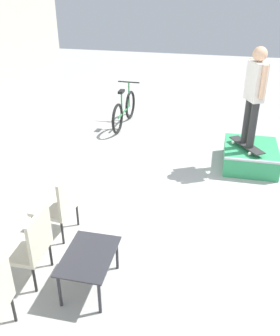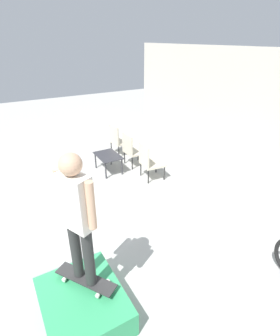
{
  "view_description": "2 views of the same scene",
  "coord_description": "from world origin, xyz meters",
  "px_view_note": "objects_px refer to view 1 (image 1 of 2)",
  "views": [
    {
      "loc": [
        -4.8,
        -0.08,
        3.29
      ],
      "look_at": [
        -0.26,
        0.92,
        0.81
      ],
      "focal_mm": 40.0,
      "sensor_mm": 36.0,
      "label": 1
    },
    {
      "loc": [
        4.03,
        -1.21,
        3.21
      ],
      "look_at": [
        -0.15,
        1.2,
        0.79
      ],
      "focal_mm": 28.0,
      "sensor_mm": 36.0,
      "label": 2
    }
  ],
  "objects_px": {
    "skateboard_on_ramp": "(247,145)",
    "person_skater": "(255,90)",
    "bicycle": "(124,111)",
    "skate_ramp_box": "(250,156)",
    "coffee_table": "(89,259)",
    "patio_chair_right": "(60,203)",
    "patio_chair_center": "(30,244)"
  },
  "relations": [
    {
      "from": "skateboard_on_ramp",
      "to": "patio_chair_center",
      "type": "relative_size",
      "value": 0.87
    },
    {
      "from": "skateboard_on_ramp",
      "to": "patio_chair_right",
      "type": "height_order",
      "value": "patio_chair_right"
    },
    {
      "from": "bicycle",
      "to": "skateboard_on_ramp",
      "type": "bearing_deg",
      "value": -117.9
    },
    {
      "from": "skate_ramp_box",
      "to": "bicycle",
      "type": "bearing_deg",
      "value": 62.3
    },
    {
      "from": "coffee_table",
      "to": "patio_chair_center",
      "type": "relative_size",
      "value": 0.86
    },
    {
      "from": "patio_chair_right",
      "to": "bicycle",
      "type": "xyz_separation_m",
      "value": [
        4.16,
        0.19,
        -0.13
      ]
    },
    {
      "from": "person_skater",
      "to": "patio_chair_center",
      "type": "distance_m",
      "value": 4.37
    },
    {
      "from": "patio_chair_right",
      "to": "coffee_table",
      "type": "bearing_deg",
      "value": 44.85
    },
    {
      "from": "person_skater",
      "to": "patio_chair_right",
      "type": "bearing_deg",
      "value": 110.78
    },
    {
      "from": "skateboard_on_ramp",
      "to": "person_skater",
      "type": "relative_size",
      "value": 0.47
    },
    {
      "from": "skate_ramp_box",
      "to": "bicycle",
      "type": "height_order",
      "value": "bicycle"
    },
    {
      "from": "patio_chair_right",
      "to": "skate_ramp_box",
      "type": "bearing_deg",
      "value": 141.3
    },
    {
      "from": "skate_ramp_box",
      "to": "coffee_table",
      "type": "xyz_separation_m",
      "value": [
        -3.55,
        1.92,
        0.21
      ]
    },
    {
      "from": "coffee_table",
      "to": "bicycle",
      "type": "relative_size",
      "value": 0.47
    },
    {
      "from": "patio_chair_center",
      "to": "bicycle",
      "type": "height_order",
      "value": "bicycle"
    },
    {
      "from": "person_skater",
      "to": "patio_chair_right",
      "type": "xyz_separation_m",
      "value": [
        -2.55,
        2.53,
        -0.99
      ]
    },
    {
      "from": "patio_chair_right",
      "to": "person_skater",
      "type": "bearing_deg",
      "value": 141.07
    },
    {
      "from": "skate_ramp_box",
      "to": "patio_chair_right",
      "type": "height_order",
      "value": "patio_chair_right"
    },
    {
      "from": "skateboard_on_ramp",
      "to": "person_skater",
      "type": "distance_m",
      "value": 1.03
    },
    {
      "from": "bicycle",
      "to": "patio_chair_center",
      "type": "bearing_deg",
      "value": -175.17
    },
    {
      "from": "skate_ramp_box",
      "to": "coffee_table",
      "type": "relative_size",
      "value": 1.49
    },
    {
      "from": "person_skater",
      "to": "bicycle",
      "type": "distance_m",
      "value": 3.35
    },
    {
      "from": "coffee_table",
      "to": "patio_chair_right",
      "type": "distance_m",
      "value": 1.13
    },
    {
      "from": "skate_ramp_box",
      "to": "bicycle",
      "type": "xyz_separation_m",
      "value": [
        1.48,
        2.82,
        0.18
      ]
    },
    {
      "from": "coffee_table",
      "to": "patio_chair_right",
      "type": "xyz_separation_m",
      "value": [
        0.88,
        0.71,
        0.09
      ]
    },
    {
      "from": "skateboard_on_ramp",
      "to": "patio_chair_center",
      "type": "bearing_deg",
      "value": 110.07
    },
    {
      "from": "skateboard_on_ramp",
      "to": "patio_chair_center",
      "type": "xyz_separation_m",
      "value": [
        -3.43,
        2.53,
        0.03
      ]
    },
    {
      "from": "skate_ramp_box",
      "to": "coffee_table",
      "type": "bearing_deg",
      "value": 151.61
    },
    {
      "from": "person_skater",
      "to": "coffee_table",
      "type": "xyz_separation_m",
      "value": [
        -3.43,
        1.82,
        -1.09
      ]
    },
    {
      "from": "person_skater",
      "to": "bicycle",
      "type": "relative_size",
      "value": 1.03
    },
    {
      "from": "patio_chair_center",
      "to": "skateboard_on_ramp",
      "type": "bearing_deg",
      "value": 143.0
    },
    {
      "from": "skateboard_on_ramp",
      "to": "person_skater",
      "type": "xyz_separation_m",
      "value": [
        -0.0,
        0.0,
        1.03
      ]
    }
  ]
}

